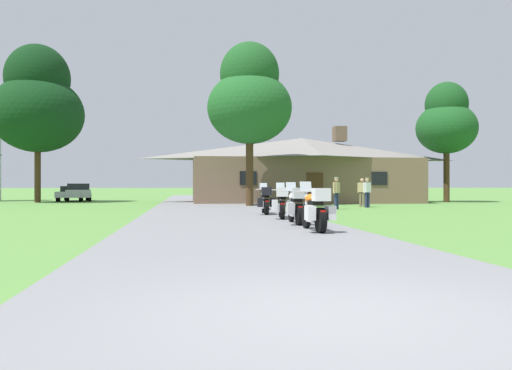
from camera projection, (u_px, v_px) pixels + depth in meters
ground_plane at (216, 211)px, 24.51m from camera, size 500.00×500.00×0.00m
asphalt_driveway at (219, 213)px, 22.53m from camera, size 6.40×80.00×0.06m
motorcycle_orange_nearest_to_camera at (316, 210)px, 13.13m from camera, size 0.73×2.08×1.30m
motorcycle_white_second_in_row at (296, 206)px, 15.58m from camera, size 0.75×2.08×1.30m
motorcycle_green_third_in_row at (282, 203)px, 18.22m from camera, size 0.89×2.08×1.30m
motorcycle_silver_farthest_in_row at (265, 201)px, 21.01m from camera, size 0.79×2.08×1.30m
stone_lodge at (302, 169)px, 37.56m from camera, size 16.94×8.10×5.66m
bystander_tan_shirt_near_lodge at (362, 191)px, 29.83m from camera, size 0.44×0.40×1.67m
bystander_white_shirt_beside_signpost at (367, 191)px, 28.70m from camera, size 0.51×0.34×1.69m
bystander_tan_shirt_by_tree at (336, 191)px, 26.51m from camera, size 0.43×0.41×1.69m
tree_left_far at (38, 103)px, 37.17m from camera, size 6.58×6.58×11.58m
tree_by_lodge_front at (250, 98)px, 29.74m from camera, size 4.96×4.96×9.64m
tree_right_of_lodge at (446, 121)px, 37.93m from camera, size 4.46×4.46×8.99m
parked_silver_suv_far_left at (79, 191)px, 40.56m from camera, size 2.68×4.87×1.40m
parked_silver_sedan_far_left at (73, 193)px, 40.32m from camera, size 1.92×4.21×1.20m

